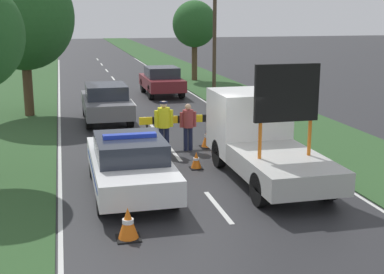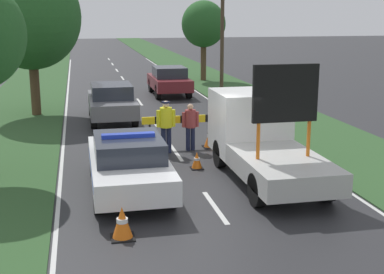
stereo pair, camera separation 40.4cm
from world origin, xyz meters
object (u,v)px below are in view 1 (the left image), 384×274
Objects in this scene: pedestrian_civilian at (188,123)px; police_officer at (164,122)px; police_car at (130,163)px; queued_car_suv_grey at (106,102)px; work_truck at (260,136)px; roadside_tree_near_left at (23,17)px; utility_pole at (215,12)px; traffic_cone_centre_front at (129,145)px; road_barrier at (177,122)px; traffic_cone_behind_barrier at (196,160)px; traffic_cone_near_truck at (208,137)px; queued_car_wagon_maroon at (162,80)px; roadside_tree_mid_left at (195,24)px; traffic_cone_near_police at (128,223)px.

police_officer is at bearing 164.07° from pedestrian_civilian.
queued_car_suv_grey is (0.18, 9.17, 0.08)m from police_car.
work_truck is 3.61m from police_officer.
utility_pole reaches higher than roadside_tree_near_left.
work_truck reaches higher than queued_car_suv_grey.
pedestrian_civilian is at bearing 55.61° from police_car.
queued_car_suv_grey is at bearing 92.35° from traffic_cone_centre_front.
road_barrier is 11.87m from utility_pole.
work_truck reaches higher than traffic_cone_behind_barrier.
traffic_cone_near_truck is 10.28m from roadside_tree_near_left.
road_barrier is 11.51m from queued_car_wagon_maroon.
pedestrian_civilian is at bearing 167.37° from police_officer.
road_barrier is at bearing 89.54° from traffic_cone_behind_barrier.
pedestrian_civilian is 0.30× the size of roadside_tree_mid_left.
police_car is at bearing -96.66° from traffic_cone_centre_front.
traffic_cone_behind_barrier is at bearing -103.82° from roadside_tree_mid_left.
police_car is 0.89× the size of work_truck.
queued_car_wagon_maroon is 7.25m from roadside_tree_mid_left.
traffic_cone_centre_front is at bearing 92.35° from queued_car_suv_grey.
traffic_cone_near_police is 5.17m from traffic_cone_behind_barrier.
police_car is 0.55× the size of utility_pole.
traffic_cone_near_truck is at bearing -79.15° from work_truck.
pedestrian_civilian is 0.97m from traffic_cone_near_truck.
utility_pole is at bearing 68.75° from traffic_cone_near_police.
roadside_tree_mid_left is at bearing 45.67° from roadside_tree_near_left.
utility_pole is (6.26, 5.53, 3.65)m from queued_car_suv_grey.
utility_pole is (4.31, 13.15, 4.23)m from traffic_cone_behind_barrier.
pedestrian_civilian reaches higher than traffic_cone_near_truck.
police_car is 1.85× the size of road_barrier.
roadside_tree_mid_left is at bearing -131.84° from police_officer.
police_officer is 0.38× the size of queued_car_suv_grey.
work_truck is 21.25m from roadside_tree_mid_left.
road_barrier is 7.65m from traffic_cone_near_police.
traffic_cone_centre_front is at bearing -118.38° from utility_pole.
queued_car_suv_grey reaches higher than traffic_cone_near_police.
roadside_tree_mid_left is (6.84, 12.27, 2.84)m from queued_car_suv_grey.
queued_car_suv_grey is at bearing 119.33° from traffic_cone_near_truck.
roadside_tree_mid_left is at bearing 77.49° from traffic_cone_near_truck.
traffic_cone_near_truck is 11.75m from queued_car_wagon_maroon.
roadside_tree_mid_left is (7.02, 21.44, 2.92)m from police_car.
queued_car_suv_grey is 5.10m from roadside_tree_near_left.
police_officer is 12.34m from queued_car_wagon_maroon.
police_officer is at bearing -2.18° from traffic_cone_centre_front.
traffic_cone_near_truck is at bearing -49.65° from roadside_tree_near_left.
road_barrier is at bearing -112.30° from utility_pole.
roadside_tree_near_left reaches higher than pedestrian_civilian.
utility_pole reaches higher than work_truck.
queued_car_suv_grey is 0.52× the size of utility_pole.
work_truck reaches higher than pedestrian_civilian.
police_car reaches higher than traffic_cone_near_police.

